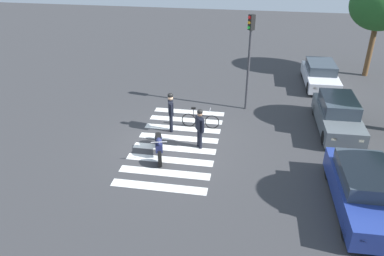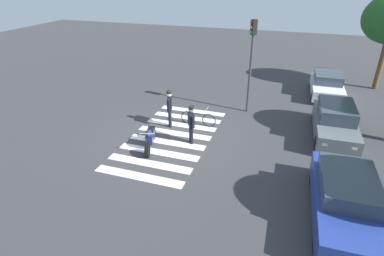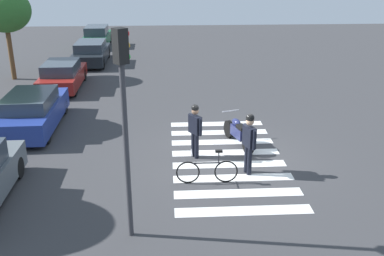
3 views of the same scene
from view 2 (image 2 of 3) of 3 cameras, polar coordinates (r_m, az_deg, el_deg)
name	(u,v)px [view 2 (image 2 of 3)]	position (r m, az deg, el deg)	size (l,w,h in m)	color
ground_plane	(171,137)	(14.14, -3.88, -1.73)	(60.00, 60.00, 0.00)	#38383A
police_motorcycle	(150,138)	(13.26, -7.67, -1.77)	(2.08, 0.86, 1.02)	black
leaning_bicycle	(198,118)	(15.06, 1.11, 1.80)	(0.46, 1.75, 0.99)	black
officer_on_foot	(170,105)	(14.71, -4.13, 4.14)	(0.66, 0.34, 1.86)	black
officer_by_motorcycle	(191,122)	(13.21, -0.17, 1.16)	(0.58, 0.42, 1.77)	black
crosswalk_stripes	(171,137)	(14.14, -3.88, -1.71)	(6.75, 3.49, 0.01)	silver
car_white_van	(327,85)	(20.55, 23.42, 7.31)	(4.12, 1.80, 1.32)	black
car_grey_coupe	(335,122)	(15.33, 24.65, 1.01)	(4.30, 1.74, 1.48)	black
car_blue_hatchback	(346,200)	(10.54, 26.30, -11.64)	(4.60, 1.88, 1.39)	black
traffic_light_pole	(251,53)	(16.01, 10.80, 13.30)	(0.34, 0.35, 4.70)	#38383D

